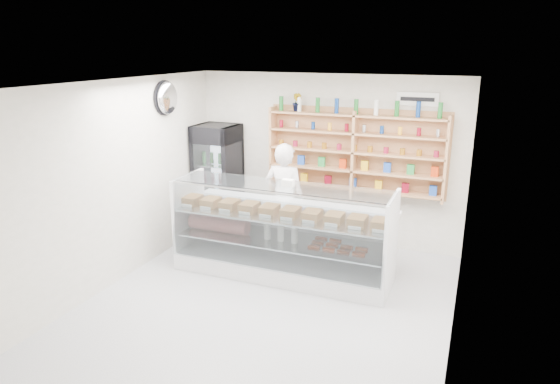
% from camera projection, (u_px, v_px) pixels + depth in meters
% --- Properties ---
extents(room, '(5.00, 5.00, 5.00)m').
position_uv_depth(room, '(267.00, 201.00, 6.07)').
color(room, '#BCBDC2').
rests_on(room, ground).
extents(display_counter, '(3.14, 0.94, 1.36)m').
position_uv_depth(display_counter, '(283.00, 250.00, 7.23)').
color(display_counter, white).
rests_on(display_counter, floor).
extents(shop_worker, '(0.66, 0.44, 1.80)m').
position_uv_depth(shop_worker, '(284.00, 199.00, 7.83)').
color(shop_worker, silver).
rests_on(shop_worker, floor).
extents(drinks_cooler, '(0.71, 0.69, 1.93)m').
position_uv_depth(drinks_cooler, '(218.00, 180.00, 8.73)').
color(drinks_cooler, black).
rests_on(drinks_cooler, floor).
extents(wall_shelving, '(2.84, 0.28, 1.33)m').
position_uv_depth(wall_shelving, '(354.00, 152.00, 7.92)').
color(wall_shelving, tan).
rests_on(wall_shelving, back_wall).
extents(potted_plant, '(0.20, 0.18, 0.30)m').
position_uv_depth(potted_plant, '(297.00, 102.00, 8.06)').
color(potted_plant, '#1E6626').
rests_on(potted_plant, wall_shelving).
extents(security_mirror, '(0.15, 0.50, 0.50)m').
position_uv_depth(security_mirror, '(168.00, 98.00, 7.62)').
color(security_mirror, silver).
rests_on(security_mirror, left_wall).
extents(wall_sign, '(0.62, 0.03, 0.20)m').
position_uv_depth(wall_sign, '(418.00, 99.00, 7.47)').
color(wall_sign, white).
rests_on(wall_sign, back_wall).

